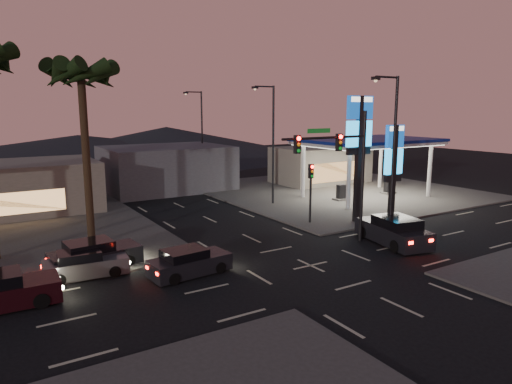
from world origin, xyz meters
TOP-DOWN VIEW (x-y plane):
  - ground at (0.00, 0.00)m, footprint 140.00×140.00m
  - corner_lot_ne at (16.00, 16.00)m, footprint 24.00×24.00m
  - gas_station at (16.00, 12.00)m, footprint 12.20×8.20m
  - convenience_store at (18.00, 21.00)m, footprint 10.00×6.00m
  - pylon_sign_tall at (8.50, 5.50)m, footprint 2.20×0.35m
  - pylon_sign_short at (11.00, 4.50)m, footprint 1.60×0.35m
  - traffic_signal_mast at (3.76, 1.99)m, footprint 6.10×0.39m
  - pedestal_signal at (5.50, 6.98)m, footprint 0.32×0.39m
  - streetlight_near at (6.79, 1.00)m, footprint 2.14×0.25m
  - streetlight_mid at (6.79, 14.00)m, footprint 2.14×0.25m
  - streetlight_far at (6.79, 28.00)m, footprint 2.14×0.25m
  - palm_a at (-9.00, 9.50)m, footprint 4.41×4.41m
  - building_far_mid at (2.00, 26.00)m, footprint 12.00×9.00m
  - hill_right at (15.00, 60.00)m, footprint 50.00×50.00m
  - hill_center at (0.00, 60.00)m, footprint 60.00×60.00m
  - car_lane_a_front at (-5.97, 2.13)m, footprint 4.24×2.07m
  - car_lane_b_front at (-10.40, 4.60)m, footprint 4.14×2.00m
  - car_lane_b_mid at (-9.72, 5.55)m, footprint 4.69×2.26m
  - suv_station at (6.77, 0.48)m, footprint 3.11×5.40m

SIDE VIEW (x-z plane):
  - ground at x=0.00m, z-range 0.00..0.00m
  - corner_lot_ne at x=16.00m, z-range 0.00..0.12m
  - car_lane_b_front at x=-10.40m, z-range -0.05..1.27m
  - car_lane_a_front at x=-5.97m, z-range -0.05..1.29m
  - car_lane_b_mid at x=-9.72m, z-range -0.05..1.43m
  - suv_station at x=6.77m, z-range -0.06..1.64m
  - convenience_store at x=18.00m, z-range 0.00..4.00m
  - hill_center at x=0.00m, z-range 0.00..4.00m
  - building_far_mid at x=2.00m, z-range 0.00..4.40m
  - hill_right at x=15.00m, z-range 0.00..5.00m
  - pedestal_signal at x=5.50m, z-range 0.77..5.07m
  - pylon_sign_short at x=11.00m, z-range 1.16..8.16m
  - gas_station at x=16.00m, z-range 2.34..7.82m
  - traffic_signal_mast at x=3.76m, z-range 1.23..9.23m
  - streetlight_near at x=6.79m, z-range 0.72..10.72m
  - streetlight_mid at x=6.79m, z-range 0.72..10.72m
  - streetlight_far at x=6.79m, z-range 0.72..10.72m
  - pylon_sign_tall at x=8.50m, z-range 1.89..10.89m
  - palm_a at x=-9.00m, z-range 4.00..14.86m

